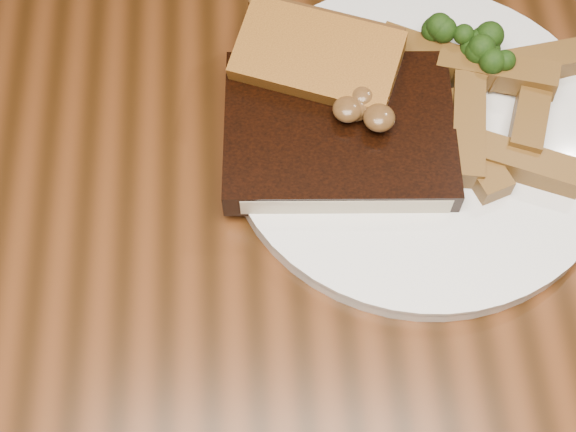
# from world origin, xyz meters

# --- Properties ---
(dining_table) EXTENTS (1.60, 0.90, 0.75)m
(dining_table) POSITION_xyz_m (0.00, 0.00, 0.66)
(dining_table) COLOR #49240E
(dining_table) RESTS_ON ground
(plate) EXTENTS (0.34, 0.34, 0.01)m
(plate) POSITION_xyz_m (0.12, 0.07, 0.76)
(plate) COLOR white
(plate) RESTS_ON dining_table
(steak) EXTENTS (0.18, 0.14, 0.03)m
(steak) POSITION_xyz_m (0.05, 0.07, 0.77)
(steak) COLOR black
(steak) RESTS_ON plate
(steak_bone) EXTENTS (0.15, 0.02, 0.02)m
(steak_bone) POSITION_xyz_m (0.05, 0.01, 0.77)
(steak_bone) COLOR beige
(steak_bone) RESTS_ON plate
(mushroom_pile) EXTENTS (0.07, 0.07, 0.03)m
(mushroom_pile) POSITION_xyz_m (0.06, 0.07, 0.80)
(mushroom_pile) COLOR brown
(mushroom_pile) RESTS_ON steak
(garlic_bread) EXTENTS (0.14, 0.11, 0.03)m
(garlic_bread) POSITION_xyz_m (0.04, 0.12, 0.78)
(garlic_bread) COLOR #9A5F1C
(garlic_bread) RESTS_ON plate
(potato_wedges) EXTENTS (0.12, 0.12, 0.02)m
(potato_wedges) POSITION_xyz_m (0.17, 0.09, 0.77)
(potato_wedges) COLOR brown
(potato_wedges) RESTS_ON plate
(broccoli_cluster) EXTENTS (0.06, 0.06, 0.04)m
(broccoli_cluster) POSITION_xyz_m (0.16, 0.13, 0.78)
(broccoli_cluster) COLOR #1B340B
(broccoli_cluster) RESTS_ON plate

